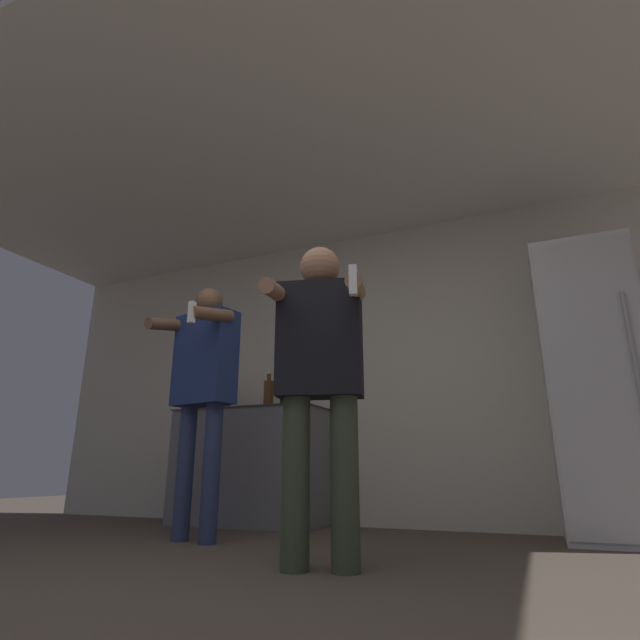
# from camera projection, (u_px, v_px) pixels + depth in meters

# --- Properties ---
(ground_plane) EXTENTS (14.00, 14.00, 0.00)m
(ground_plane) POSITION_uv_depth(u_px,v_px,m) (139.00, 620.00, 1.51)
(ground_plane) COLOR #4C4238
(wall_back) EXTENTS (7.00, 0.06, 2.55)m
(wall_back) POSITION_uv_depth(u_px,v_px,m) (382.00, 369.00, 4.32)
(wall_back) COLOR beige
(wall_back) RESTS_ON ground_plane
(ceiling_slab) EXTENTS (7.00, 3.25, 0.05)m
(ceiling_slab) POSITION_uv_depth(u_px,v_px,m) (318.00, 149.00, 3.46)
(ceiling_slab) COLOR silver
(ceiling_slab) RESTS_ON wall_back
(refrigerator) EXTENTS (0.61, 0.66, 1.95)m
(refrigerator) POSITION_uv_depth(u_px,v_px,m) (595.00, 386.00, 3.34)
(refrigerator) COLOR silver
(refrigerator) RESTS_ON ground_plane
(counter) EXTENTS (1.31, 0.56, 0.95)m
(counter) POSITION_uv_depth(u_px,v_px,m) (249.00, 466.00, 4.24)
(counter) COLOR slate
(counter) RESTS_ON ground_plane
(bottle_brown_liquor) EXTENTS (0.08, 0.08, 0.30)m
(bottle_brown_liquor) POSITION_uv_depth(u_px,v_px,m) (205.00, 400.00, 4.59)
(bottle_brown_liquor) COLOR black
(bottle_brown_liquor) RESTS_ON counter
(bottle_amber_bourbon) EXTENTS (0.07, 0.07, 0.36)m
(bottle_amber_bourbon) POSITION_uv_depth(u_px,v_px,m) (227.00, 395.00, 4.51)
(bottle_amber_bourbon) COLOR #563314
(bottle_amber_bourbon) RESTS_ON counter
(bottle_green_wine) EXTENTS (0.08, 0.08, 0.33)m
(bottle_green_wine) POSITION_uv_depth(u_px,v_px,m) (268.00, 393.00, 4.35)
(bottle_green_wine) COLOR #563314
(bottle_green_wine) RESTS_ON counter
(bottle_tall_gin) EXTENTS (0.06, 0.06, 0.34)m
(bottle_tall_gin) POSITION_uv_depth(u_px,v_px,m) (284.00, 392.00, 4.29)
(bottle_tall_gin) COLOR black
(bottle_tall_gin) RESTS_ON counter
(person_woman_foreground) EXTENTS (0.55, 0.54, 1.57)m
(person_woman_foreground) POSITION_uv_depth(u_px,v_px,m) (320.00, 370.00, 2.47)
(person_woman_foreground) COLOR #38422D
(person_woman_foreground) RESTS_ON ground_plane
(person_man_side) EXTENTS (0.57, 0.54, 1.70)m
(person_man_side) POSITION_uv_depth(u_px,v_px,m) (203.00, 377.00, 3.43)
(person_man_side) COLOR navy
(person_man_side) RESTS_ON ground_plane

